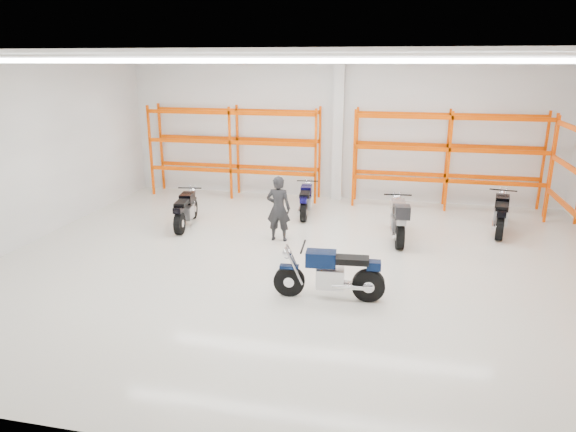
% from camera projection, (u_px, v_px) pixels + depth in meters
% --- Properties ---
extents(ground, '(14.00, 14.00, 0.00)m').
position_uv_depth(ground, '(304.00, 263.00, 11.59)').
color(ground, beige).
rests_on(ground, ground).
extents(room_shell, '(14.02, 12.02, 4.51)m').
position_uv_depth(room_shell, '(306.00, 116.00, 10.67)').
color(room_shell, silver).
rests_on(room_shell, ground).
extents(motorcycle_main, '(2.14, 0.71, 1.05)m').
position_uv_depth(motorcycle_main, '(334.00, 275.00, 9.74)').
color(motorcycle_main, black).
rests_on(motorcycle_main, ground).
extents(motorcycle_back_a, '(0.66, 2.00, 0.98)m').
position_uv_depth(motorcycle_back_a, '(185.00, 211.00, 14.01)').
color(motorcycle_back_a, black).
rests_on(motorcycle_back_a, ground).
extents(motorcycle_back_b, '(0.64, 1.92, 0.94)m').
position_uv_depth(motorcycle_back_b, '(306.00, 201.00, 15.04)').
color(motorcycle_back_b, black).
rests_on(motorcycle_back_b, ground).
extents(motorcycle_back_c, '(0.71, 2.24, 1.15)m').
position_uv_depth(motorcycle_back_c, '(399.00, 220.00, 12.87)').
color(motorcycle_back_c, black).
rests_on(motorcycle_back_c, ground).
extents(motorcycle_back_d, '(0.78, 2.11, 1.04)m').
position_uv_depth(motorcycle_back_d, '(501.00, 215.00, 13.55)').
color(motorcycle_back_d, black).
rests_on(motorcycle_back_d, ground).
extents(standing_man, '(0.61, 0.41, 1.67)m').
position_uv_depth(standing_man, '(278.00, 209.00, 12.86)').
color(standing_man, black).
rests_on(standing_man, ground).
extents(structural_column, '(0.32, 0.32, 4.50)m').
position_uv_depth(structural_column, '(338.00, 131.00, 16.38)').
color(structural_column, white).
rests_on(structural_column, ground).
extents(pallet_racking_back_left, '(5.67, 0.87, 3.00)m').
position_uv_depth(pallet_racking_back_left, '(234.00, 143.00, 16.90)').
color(pallet_racking_back_left, '#F64F00').
rests_on(pallet_racking_back_left, ground).
extents(pallet_racking_back_right, '(5.67, 0.87, 3.00)m').
position_uv_depth(pallet_racking_back_right, '(448.00, 151.00, 15.51)').
color(pallet_racking_back_right, '#F64F00').
rests_on(pallet_racking_back_right, ground).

